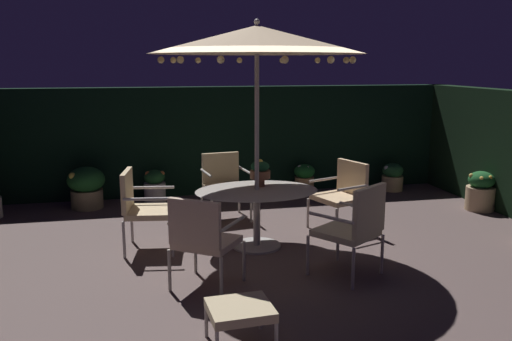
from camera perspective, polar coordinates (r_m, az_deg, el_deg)
The scene contains 16 objects.
ground_plane at distance 6.78m, azimuth 0.85°, elevation -8.80°, with size 8.63×6.89×0.02m, color brown.
hedge_backdrop_rear at distance 9.70m, azimuth -3.48°, elevation 3.24°, with size 8.63×0.30×1.91m, color black.
patio_dining_table at distance 6.81m, azimuth 0.09°, elevation -3.34°, with size 1.56×1.18×0.76m.
patio_umbrella at distance 6.59m, azimuth 0.09°, elevation 13.68°, with size 2.61×2.61×2.84m.
centerpiece_planter at distance 6.89m, azimuth 0.44°, elevation -0.05°, with size 0.26×0.26×0.36m.
patio_chair_north at distance 8.14m, azimuth -3.44°, elevation -1.08°, with size 0.71×0.68×0.98m.
patio_chair_northeast at distance 6.87m, azimuth -12.06°, elevation -3.50°, with size 0.70×0.71×1.02m.
patio_chair_east at distance 5.57m, azimuth -5.73°, elevation -6.91°, with size 0.84×0.82×1.00m.
patio_chair_southeast at distance 5.96m, azimuth 10.45°, elevation -5.67°, with size 0.86×0.86×1.05m.
patio_chair_south at distance 7.66m, azimuth 9.25°, elevation -2.12°, with size 0.77×0.81×0.96m.
ottoman_footrest at distance 4.60m, azimuth -1.70°, elevation -14.68°, with size 0.55×0.51×0.36m.
potted_plant_back_right at distance 10.23m, azimuth 14.29°, elevation -0.65°, with size 0.39×0.39×0.51m.
potted_plant_right_far at distance 9.12m, azimuth -17.57°, elevation -1.59°, with size 0.60×0.60×0.68m.
potted_plant_left_near at distance 9.71m, azimuth 5.16°, elevation -0.79°, with size 0.37×0.37×0.54m.
potted_plant_left_far at distance 9.32m, azimuth 22.73°, elevation -2.02°, with size 0.45×0.45×0.63m.
potted_plant_right_near at distance 9.21m, azimuth -10.71°, elevation -1.63°, with size 0.36×0.36×0.56m.
Camera 1 is at (-1.43, -6.20, 2.33)m, focal length 37.67 mm.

